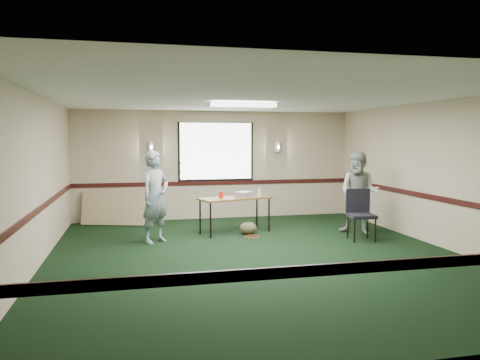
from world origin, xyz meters
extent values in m
plane|color=black|center=(0.00, 0.00, 0.00)|extent=(8.00, 8.00, 0.00)
plane|color=tan|center=(0.00, 4.00, 1.35)|extent=(7.00, 0.00, 7.00)
plane|color=tan|center=(0.00, -4.00, 1.35)|extent=(7.00, 0.00, 7.00)
plane|color=tan|center=(-3.50, 0.00, 1.35)|extent=(0.00, 8.00, 8.00)
plane|color=tan|center=(3.50, 0.00, 1.35)|extent=(0.00, 8.00, 8.00)
plane|color=silver|center=(0.00, 0.00, 2.70)|extent=(8.00, 8.00, 0.00)
cube|color=black|center=(0.00, 3.98, 0.90)|extent=(7.00, 0.03, 0.10)
cube|color=black|center=(0.00, -3.98, 0.90)|extent=(7.00, 0.03, 0.10)
cube|color=black|center=(-3.48, 0.00, 0.90)|extent=(0.03, 8.00, 0.10)
cube|color=black|center=(3.48, 0.00, 0.90)|extent=(0.03, 8.00, 0.10)
cube|color=black|center=(0.00, 3.98, 1.70)|extent=(1.90, 0.01, 1.50)
cube|color=white|center=(0.00, 3.97, 1.70)|extent=(1.80, 0.02, 1.40)
cube|color=tan|center=(0.00, 3.97, 2.47)|extent=(2.05, 0.08, 0.10)
cylinder|color=silver|center=(-1.60, 3.94, 1.80)|extent=(0.16, 0.16, 0.25)
cylinder|color=silver|center=(1.60, 3.94, 1.80)|extent=(0.16, 0.16, 0.25)
cube|color=white|center=(0.00, 1.00, 2.64)|extent=(1.20, 0.32, 0.08)
cube|color=#573718|center=(0.06, 2.05, 0.75)|extent=(1.65, 1.04, 0.04)
cylinder|color=black|center=(-0.54, 1.60, 0.36)|extent=(0.04, 0.04, 0.73)
cylinder|color=black|center=(0.81, 2.02, 0.36)|extent=(0.04, 0.04, 0.73)
cylinder|color=black|center=(-0.68, 2.07, 0.36)|extent=(0.04, 0.04, 0.73)
cylinder|color=black|center=(0.67, 2.49, 0.36)|extent=(0.04, 0.04, 0.73)
cube|color=gray|center=(0.27, 2.07, 0.82)|extent=(0.43, 0.42, 0.11)
cube|color=white|center=(0.38, 2.27, 0.79)|extent=(0.22, 0.19, 0.05)
cylinder|color=red|center=(-0.25, 1.97, 0.83)|extent=(0.09, 0.09, 0.13)
cylinder|color=#9ACEFD|center=(0.62, 2.12, 0.86)|extent=(0.06, 0.06, 0.19)
ellipsoid|color=#483D29|center=(0.29, 1.82, 0.13)|extent=(0.42, 0.35, 0.26)
torus|color=#D6421A|center=(0.31, 1.56, 0.01)|extent=(0.31, 0.31, 0.02)
cube|color=tan|center=(-2.48, 3.60, 0.39)|extent=(1.54, 0.67, 0.79)
cube|color=black|center=(2.34, 0.76, 0.49)|extent=(0.55, 0.55, 0.07)
cube|color=black|center=(2.37, 1.00, 0.76)|extent=(0.49, 0.12, 0.49)
cylinder|color=black|center=(2.11, 0.58, 0.23)|extent=(0.03, 0.03, 0.46)
cylinder|color=black|center=(2.51, 0.53, 0.23)|extent=(0.03, 0.03, 0.46)
cylinder|color=black|center=(2.16, 0.99, 0.23)|extent=(0.03, 0.03, 0.46)
cylinder|color=black|center=(2.57, 0.94, 0.23)|extent=(0.03, 0.03, 0.46)
imported|color=#3B5D82|center=(-1.63, 1.49, 0.89)|extent=(0.77, 0.74, 1.77)
imported|color=#789DBB|center=(2.58, 1.36, 0.87)|extent=(1.07, 1.06, 1.74)
camera|label=1|loc=(-2.05, -7.58, 2.00)|focal=35.00mm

